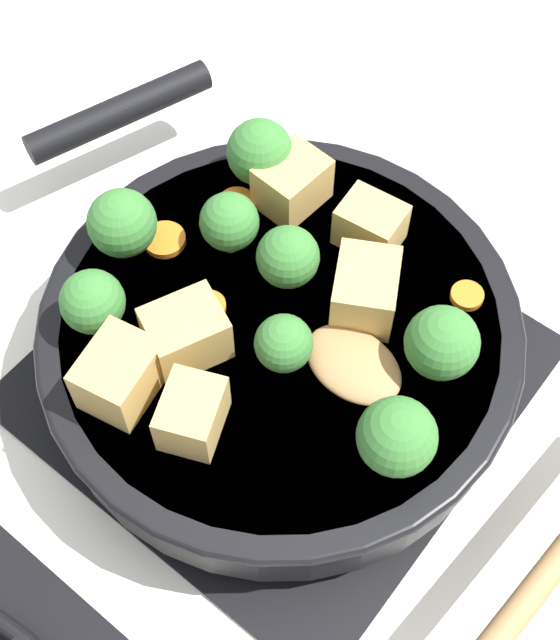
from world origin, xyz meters
The scene contains 22 objects.
ground_plane centered at (0.00, 0.00, 0.00)m, with size 2.40×2.40×0.00m, color white.
front_burner_grate centered at (0.00, 0.00, 0.01)m, with size 0.31×0.31×0.03m.
skillet_pan centered at (0.00, 0.00, 0.06)m, with size 0.42×0.32×0.05m.
wooden_spoon centered at (-0.16, 0.01, 0.08)m, with size 0.22×0.26×0.02m.
tofu_cube_center_large centered at (-0.01, 0.09, 0.09)m, with size 0.04×0.03×0.03m, color tan.
tofu_cube_near_handle centered at (0.04, 0.10, 0.10)m, with size 0.05×0.04×0.04m, color tan.
tofu_cube_east_chunk centered at (-0.01, -0.09, 0.09)m, with size 0.04×0.03×0.03m, color tan.
tofu_cube_west_chunk centered at (-0.04, -0.04, 0.10)m, with size 0.05×0.04×0.04m, color tan.
tofu_cube_back_piece centered at (0.03, 0.05, 0.10)m, with size 0.05×0.04×0.04m, color tan.
tofu_cube_front_piece centered at (0.06, -0.08, 0.10)m, with size 0.05×0.04×0.04m, color tan.
broccoli_floret_near_spoon centered at (-0.10, -0.03, 0.11)m, with size 0.05×0.05×0.05m.
broccoli_floret_center_top centered at (0.02, -0.03, 0.10)m, with size 0.04×0.04×0.05m.
broccoli_floret_east_rim centered at (0.12, 0.02, 0.11)m, with size 0.05×0.05×0.05m.
broccoli_floret_west_rim centered at (0.06, -0.03, 0.10)m, with size 0.04×0.04×0.05m.
broccoli_floret_north_edge centered at (-0.02, 0.02, 0.10)m, with size 0.04×0.04×0.04m.
broccoli_floret_south_cluster centered at (-0.11, 0.03, 0.11)m, with size 0.05×0.05×0.05m.
broccoli_floret_mid_floret centered at (0.09, 0.08, 0.10)m, with size 0.04×0.04×0.05m.
broccoli_floret_small_inner centered at (0.09, -0.08, 0.11)m, with size 0.05×0.05×0.05m.
carrot_slice_orange_thin centered at (0.10, 0.00, 0.08)m, with size 0.03×0.03×0.01m, color orange.
carrot_slice_near_center centered at (0.08, -0.06, 0.08)m, with size 0.03×0.03×0.01m, color orange.
carrot_slice_edge_slice centered at (-0.09, -0.09, 0.08)m, with size 0.02×0.02×0.01m, color orange.
carrot_slice_under_broccoli centered at (0.04, 0.02, 0.08)m, with size 0.02×0.02×0.01m, color orange.
Camera 1 is at (-0.19, 0.24, 0.58)m, focal length 50.00 mm.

